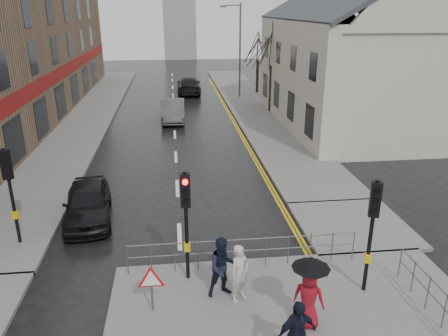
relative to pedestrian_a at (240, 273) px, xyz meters
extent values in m
plane|color=black|center=(-1.58, 1.01, -0.98)|extent=(120.00, 120.00, 0.00)
cube|color=#605E5B|center=(-8.08, 24.01, -0.91)|extent=(4.00, 44.00, 0.14)
cube|color=#605E5B|center=(4.92, 26.01, -0.91)|extent=(4.00, 40.00, 0.14)
cube|color=#605E5B|center=(4.92, 4.01, -0.91)|extent=(4.00, 4.20, 0.14)
cube|color=beige|center=(10.42, 19.01, 2.52)|extent=(9.00, 16.00, 7.00)
cylinder|color=black|center=(-1.38, 1.21, 0.86)|extent=(0.11, 0.11, 3.40)
cube|color=black|center=(-1.38, 1.21, 2.01)|extent=(0.28, 0.22, 1.00)
cylinder|color=#FF0C07|center=(-1.38, 1.07, 2.31)|extent=(0.16, 0.04, 0.16)
cylinder|color=black|center=(-1.38, 1.07, 2.01)|extent=(0.16, 0.04, 0.16)
cylinder|color=black|center=(-1.38, 1.07, 1.71)|extent=(0.16, 0.04, 0.16)
cube|color=gold|center=(-1.38, 1.21, 0.21)|extent=(0.18, 0.14, 0.28)
cylinder|color=black|center=(3.62, 0.01, 0.86)|extent=(0.11, 0.11, 3.40)
cube|color=black|center=(3.62, 0.01, 2.01)|extent=(0.34, 0.30, 1.00)
cylinder|color=black|center=(3.57, -0.13, 2.31)|extent=(0.16, 0.09, 0.16)
cylinder|color=black|center=(3.57, -0.13, 2.01)|extent=(0.16, 0.09, 0.16)
cylinder|color=black|center=(3.57, -0.13, 1.71)|extent=(0.16, 0.09, 0.16)
cube|color=gold|center=(3.62, 0.01, 0.21)|extent=(0.22, 0.19, 0.28)
cylinder|color=black|center=(-7.08, 4.01, 0.86)|extent=(0.11, 0.11, 3.40)
cube|color=black|center=(-7.08, 4.01, 2.01)|extent=(0.34, 0.30, 1.00)
cylinder|color=black|center=(-7.03, 4.14, 2.31)|extent=(0.16, 0.09, 0.16)
cylinder|color=black|center=(-7.03, 4.14, 2.01)|extent=(0.16, 0.09, 0.16)
cylinder|color=black|center=(-7.03, 4.14, 1.71)|extent=(0.16, 0.09, 0.16)
cube|color=gold|center=(-7.08, 4.01, 0.21)|extent=(0.22, 0.19, 0.28)
cylinder|color=#595B5E|center=(-3.18, 1.61, -0.34)|extent=(0.04, 0.04, 1.00)
cylinder|color=#595B5E|center=(3.92, 1.61, -0.34)|extent=(0.04, 0.04, 1.00)
cylinder|color=#595B5E|center=(0.37, 1.61, 0.11)|extent=(7.10, 0.04, 0.04)
cylinder|color=#595B5E|center=(0.37, 1.61, -0.29)|extent=(7.10, 0.04, 0.04)
cylinder|color=#595B5E|center=(4.92, 0.51, -0.34)|extent=(0.04, 0.04, 1.00)
cylinder|color=#595B5E|center=(4.92, -1.74, 0.11)|extent=(0.04, 4.50, 0.04)
cylinder|color=#595B5E|center=(4.92, -1.74, -0.29)|extent=(0.04, 4.50, 0.04)
cylinder|color=#595B5E|center=(-2.38, -0.19, -0.41)|extent=(0.06, 0.06, 0.85)
cylinder|color=red|center=(-2.38, -0.19, 0.11)|extent=(0.80, 0.03, 0.80)
cylinder|color=white|center=(-2.38, -0.21, 0.11)|extent=(0.60, 0.03, 0.60)
cylinder|color=#595B5E|center=(4.42, 29.01, 3.16)|extent=(0.16, 0.16, 8.00)
cylinder|color=#595B5E|center=(3.72, 29.01, 6.96)|extent=(1.40, 0.10, 0.10)
cube|color=#595B5E|center=(2.92, 29.01, 6.86)|extent=(0.50, 0.25, 0.18)
cylinder|color=black|center=(5.92, 23.01, 0.91)|extent=(0.26, 0.26, 3.50)
cylinder|color=black|center=(6.42, 31.01, 0.66)|extent=(0.26, 0.26, 3.00)
imported|color=#B4B3B0|center=(0.00, 0.00, 0.00)|extent=(0.73, 0.68, 1.67)
imported|color=black|center=(-0.43, 0.28, 0.05)|extent=(0.98, 0.84, 1.77)
imported|color=maroon|center=(1.54, -1.26, -0.01)|extent=(0.96, 0.86, 1.64)
cylinder|color=black|center=(1.54, -1.26, 0.09)|extent=(0.02, 0.02, 1.84)
cone|color=black|center=(1.54, -1.26, 1.01)|extent=(0.96, 0.96, 0.28)
imported|color=black|center=(0.88, -2.50, 0.01)|extent=(1.08, 0.69, 1.70)
imported|color=black|center=(-5.04, 5.77, -0.25)|extent=(2.21, 4.42, 1.45)
imported|color=#45494A|center=(-1.61, 21.21, -0.22)|extent=(1.72, 4.64, 1.52)
imported|color=black|center=(-0.04, 31.74, -0.20)|extent=(2.27, 5.38, 1.55)
camera|label=1|loc=(-1.62, -10.03, 6.80)|focal=35.00mm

